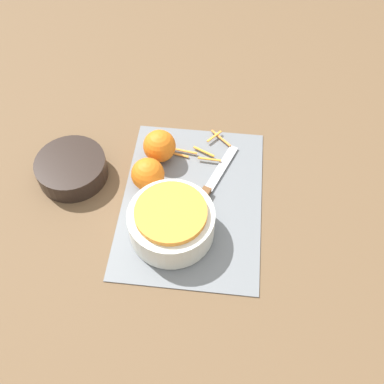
# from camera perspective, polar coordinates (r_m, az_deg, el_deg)

# --- Properties ---
(ground_plane) EXTENTS (4.00, 4.00, 0.00)m
(ground_plane) POSITION_cam_1_polar(r_m,az_deg,el_deg) (1.06, 0.00, -1.13)
(ground_plane) COLOR brown
(cutting_board) EXTENTS (0.45, 0.32, 0.01)m
(cutting_board) POSITION_cam_1_polar(r_m,az_deg,el_deg) (1.05, 0.00, -1.04)
(cutting_board) COLOR slate
(cutting_board) RESTS_ON ground_plane
(bowl_speckled) EXTENTS (0.19, 0.19, 0.09)m
(bowl_speckled) POSITION_cam_1_polar(r_m,az_deg,el_deg) (0.97, -2.63, -3.79)
(bowl_speckled) COLOR silver
(bowl_speckled) RESTS_ON cutting_board
(bowl_dark) EXTENTS (0.17, 0.17, 0.05)m
(bowl_dark) POSITION_cam_1_polar(r_m,az_deg,el_deg) (1.12, -15.03, 2.90)
(bowl_dark) COLOR black
(bowl_dark) RESTS_ON ground_plane
(knife) EXTENTS (0.25, 0.11, 0.02)m
(knife) POSITION_cam_1_polar(r_m,az_deg,el_deg) (1.05, 1.40, -0.63)
(knife) COLOR brown
(knife) RESTS_ON cutting_board
(orange_left) EXTENTS (0.08, 0.08, 0.08)m
(orange_left) POSITION_cam_1_polar(r_m,az_deg,el_deg) (1.10, -4.15, 5.84)
(orange_left) COLOR orange
(orange_left) RESTS_ON cutting_board
(orange_right) EXTENTS (0.08, 0.08, 0.08)m
(orange_right) POSITION_cam_1_polar(r_m,az_deg,el_deg) (1.05, -5.63, 2.25)
(orange_right) COLOR orange
(orange_right) RESTS_ON cutting_board
(peel_pile) EXTENTS (0.11, 0.15, 0.01)m
(peel_pile) POSITION_cam_1_polar(r_m,az_deg,el_deg) (1.14, 1.48, 5.61)
(peel_pile) COLOR orange
(peel_pile) RESTS_ON cutting_board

